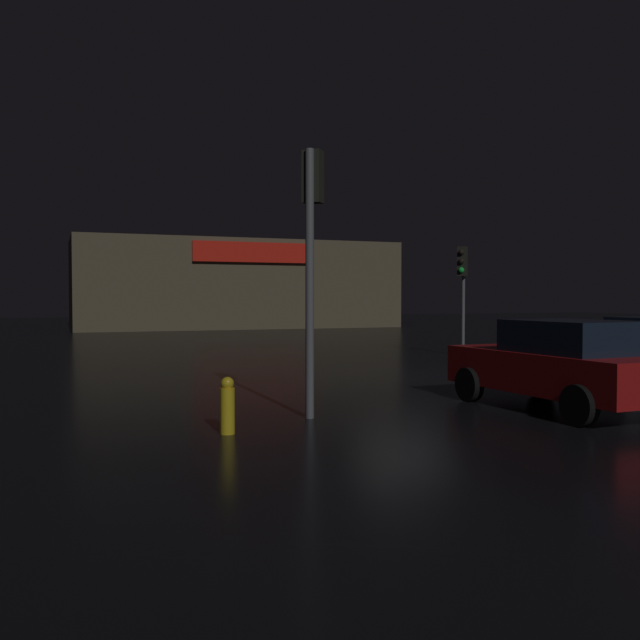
{
  "coord_description": "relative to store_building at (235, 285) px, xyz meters",
  "views": [
    {
      "loc": [
        -8.61,
        -16.19,
        2.05
      ],
      "look_at": [
        -1.38,
        2.41,
        1.4
      ],
      "focal_mm": 38.79,
      "sensor_mm": 36.0,
      "label": 1
    }
  ],
  "objects": [
    {
      "name": "ground_plane",
      "position": [
        -3.27,
        -30.77,
        -2.94
      ],
      "size": [
        120.0,
        120.0,
        0.0
      ],
      "primitive_type": "plane",
      "color": "black"
    },
    {
      "name": "store_building",
      "position": [
        0.0,
        0.0,
        0.0
      ],
      "size": [
        21.55,
        8.76,
        5.88
      ],
      "color": "brown",
      "rests_on": "ground"
    },
    {
      "name": "traffic_signal_main",
      "position": [
        -7.75,
        -35.93,
        0.27
      ],
      "size": [
        0.41,
        0.43,
        4.55
      ],
      "color": "#595B60",
      "rests_on": "ground"
    },
    {
      "name": "traffic_signal_cross_left",
      "position": [
        1.6,
        -26.11,
        -0.08
      ],
      "size": [
        0.42,
        0.42,
        3.84
      ],
      "color": "#595B60",
      "rests_on": "ground"
    },
    {
      "name": "car_far",
      "position": [
        -3.23,
        -36.86,
        -2.1
      ],
      "size": [
        2.18,
        4.49,
        1.65
      ],
      "color": "#A51414",
      "rests_on": "ground"
    },
    {
      "name": "fire_hydrant",
      "position": [
        -9.44,
        -36.83,
        -2.52
      ],
      "size": [
        0.22,
        0.22,
        0.86
      ],
      "color": "gold",
      "rests_on": "ground"
    }
  ]
}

